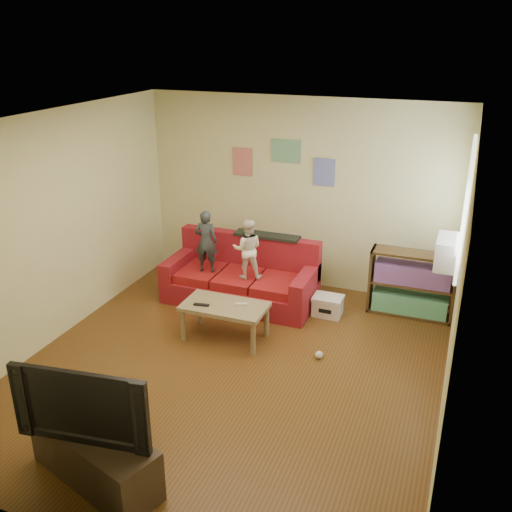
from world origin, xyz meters
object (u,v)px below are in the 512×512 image
(sofa, at_px, (242,279))
(bookshelf, at_px, (411,287))
(child_a, at_px, (206,241))
(television, at_px, (87,400))
(coffee_table, at_px, (225,309))
(file_box, at_px, (328,306))
(tv_stand, at_px, (95,456))
(child_b, at_px, (247,249))

(sofa, bearing_deg, bookshelf, 9.60)
(child_a, height_order, television, child_a)
(coffee_table, xyz_separation_m, file_box, (1.02, 1.04, -0.25))
(coffee_table, xyz_separation_m, tv_stand, (-0.06, -2.53, -0.16))
(bookshelf, relative_size, file_box, 2.81)
(child_b, relative_size, bookshelf, 0.75)
(file_box, xyz_separation_m, tv_stand, (-1.08, -3.57, 0.10))
(bookshelf, height_order, television, television)
(sofa, height_order, coffee_table, sofa)
(sofa, xyz_separation_m, coffee_table, (0.21, -1.07, 0.09))
(tv_stand, bearing_deg, coffee_table, 106.73)
(coffee_table, height_order, bookshelf, bookshelf)
(television, bearing_deg, file_box, 65.96)
(file_box, bearing_deg, tv_stand, -106.83)
(sofa, bearing_deg, coffee_table, -78.90)
(file_box, bearing_deg, sofa, 178.34)
(child_a, height_order, tv_stand, child_a)
(child_b, bearing_deg, television, 70.25)
(child_a, height_order, coffee_table, child_a)
(child_a, bearing_deg, file_box, 174.19)
(tv_stand, bearing_deg, sofa, 110.47)
(coffee_table, bearing_deg, bookshelf, 35.61)
(file_box, distance_m, tv_stand, 3.73)
(sofa, xyz_separation_m, television, (0.15, -3.61, 0.50))
(child_a, relative_size, bookshelf, 0.79)
(television, bearing_deg, tv_stand, 0.00)
(tv_stand, bearing_deg, child_a, 118.03)
(television, bearing_deg, sofa, 85.17)
(child_b, height_order, television, child_b)
(sofa, distance_m, television, 3.64)
(child_b, distance_m, coffee_table, 1.01)
(sofa, xyz_separation_m, child_a, (-0.45, -0.17, 0.56))
(child_b, xyz_separation_m, coffee_table, (0.06, -0.90, -0.44))
(child_b, bearing_deg, sofa, -68.70)
(sofa, bearing_deg, file_box, -1.66)
(child_b, relative_size, television, 0.71)
(sofa, relative_size, child_a, 2.36)
(coffee_table, bearing_deg, television, -91.37)
(sofa, distance_m, file_box, 1.24)
(sofa, xyz_separation_m, tv_stand, (0.15, -3.61, -0.07))
(child_b, height_order, coffee_table, child_b)
(file_box, height_order, television, television)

